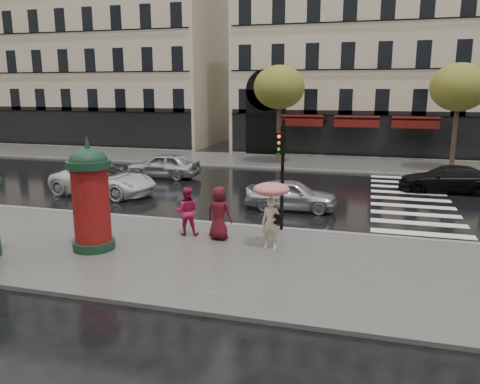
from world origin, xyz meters
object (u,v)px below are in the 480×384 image
(car_black, at_px, (447,179))
(man_burgundy, at_px, (219,213))
(morris_column, at_px, (91,195))
(car_white, at_px, (104,180))
(traffic_light, at_px, (282,164))
(woman_umbrella, at_px, (271,204))
(car_far_silver, at_px, (163,165))
(woman_red, at_px, (187,211))
(car_silver, at_px, (291,195))

(car_black, bearing_deg, man_burgundy, -41.53)
(man_burgundy, relative_size, morris_column, 0.50)
(car_white, bearing_deg, traffic_light, -106.06)
(man_burgundy, bearing_deg, woman_umbrella, 176.85)
(man_burgundy, relative_size, car_far_silver, 0.43)
(woman_umbrella, xyz_separation_m, car_white, (-9.58, 5.86, -0.85))
(car_far_silver, bearing_deg, man_burgundy, 32.72)
(man_burgundy, xyz_separation_m, car_far_silver, (-6.79, 10.33, -0.31))
(woman_red, bearing_deg, morris_column, 29.76)
(woman_umbrella, relative_size, car_white, 0.42)
(car_black, bearing_deg, woman_umbrella, -33.81)
(woman_umbrella, relative_size, woman_red, 1.31)
(car_white, relative_size, car_black, 1.14)
(man_burgundy, distance_m, car_silver, 5.30)
(morris_column, distance_m, car_black, 17.57)
(man_burgundy, xyz_separation_m, traffic_light, (1.82, 1.56, 1.50))
(woman_umbrella, relative_size, car_black, 0.48)
(traffic_light, height_order, car_black, traffic_light)
(woman_umbrella, distance_m, car_far_silver, 13.85)
(woman_umbrella, height_order, woman_red, woman_umbrella)
(car_silver, relative_size, car_black, 0.85)
(woman_red, height_order, car_white, woman_red)
(traffic_light, bearing_deg, car_far_silver, 134.45)
(car_black, bearing_deg, car_white, -74.77)
(traffic_light, bearing_deg, man_burgundy, -139.39)
(car_silver, bearing_deg, car_far_silver, 57.07)
(woman_red, bearing_deg, traffic_light, -168.25)
(car_black, bearing_deg, car_silver, -53.85)
(car_silver, xyz_separation_m, car_far_silver, (-8.42, 5.30, 0.06))
(man_burgundy, height_order, car_white, man_burgundy)
(woman_red, distance_m, morris_column, 3.30)
(morris_column, relative_size, car_white, 0.69)
(car_black, relative_size, car_far_silver, 1.08)
(traffic_light, xyz_separation_m, car_silver, (-0.19, 3.47, -1.87))
(woman_umbrella, bearing_deg, woman_red, 169.09)
(woman_umbrella, xyz_separation_m, man_burgundy, (-1.87, 0.45, -0.54))
(car_silver, height_order, car_far_silver, car_far_silver)
(man_burgundy, height_order, traffic_light, traffic_light)
(traffic_light, bearing_deg, morris_column, -146.46)
(traffic_light, height_order, car_silver, traffic_light)
(man_burgundy, bearing_deg, car_silver, -97.71)
(man_burgundy, relative_size, traffic_light, 0.46)
(morris_column, bearing_deg, car_black, 45.97)
(man_burgundy, bearing_deg, woman_red, 3.23)
(woman_umbrella, distance_m, traffic_light, 2.22)
(car_white, bearing_deg, morris_column, -144.85)
(woman_umbrella, relative_size, car_silver, 0.57)
(car_silver, height_order, car_black, car_black)
(car_black, xyz_separation_m, car_far_silver, (-15.41, -0.27, 0.06))
(woman_umbrella, xyz_separation_m, morris_column, (-5.44, -1.56, 0.29))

